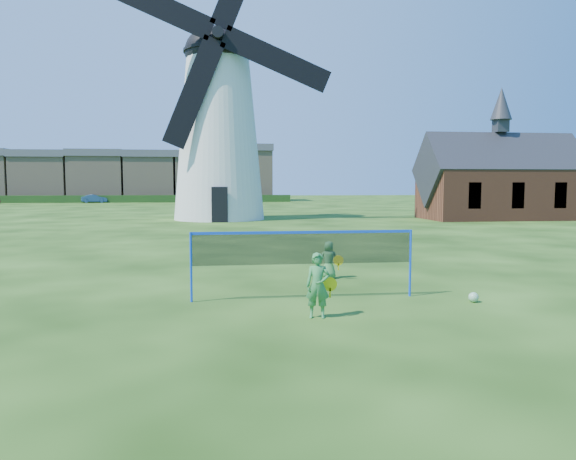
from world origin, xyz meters
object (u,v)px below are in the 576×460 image
Objects in this scene: chapel at (499,182)px; car_right at (95,199)px; player_girl at (318,285)px; player_boy at (329,260)px; windmill at (219,124)px; play_ball at (474,297)px; badminton_net at (304,249)px.

car_right is at bearing 132.87° from chapel.
player_girl reaches higher than player_boy.
windmill is 26.71m from player_boy.
play_ball is at bearing 25.38° from player_girl.
windmill is at bearing 173.64° from chapel.
player_girl is 1.23× the size of player_boy.
chapel is 30.93m from play_ball.
badminton_net is 2.90m from player_boy.
windmill is 30.46m from play_ball.
badminton_net is (-18.65, -26.11, -1.55)m from chapel.
windmill reaches higher than player_boy.
windmill is 20.92m from chapel.
play_ball is at bearing -79.56° from windmill.
player_boy is 4.70× the size of play_ball.
player_girl is (1.72, -30.15, -6.24)m from windmill.
car_right is (-18.43, 67.82, -0.08)m from player_girl.
badminton_net is 4.88× the size of player_boy.
play_ball is 0.07× the size of car_right.
player_boy reaches higher than play_ball.
player_boy is at bearing -168.76° from car_right.
badminton_net is at bearing -170.30° from car_right.
player_girl is at bearing -89.88° from badminton_net.
player_boy is (2.83, -25.79, -6.36)m from windmill.
badminton_net is at bearing 80.91° from player_boy.
player_boy is (-17.53, -23.52, -2.17)m from chapel.
badminton_net is at bearing -125.54° from chapel.
windmill reaches higher than play_ball.
windmill is 41.70m from car_right.
play_ball is 70.43m from car_right.
player_girl is at bearing -123.78° from chapel.
badminton_net is 1.50× the size of car_right.
windmill is 4.03× the size of badminton_net.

